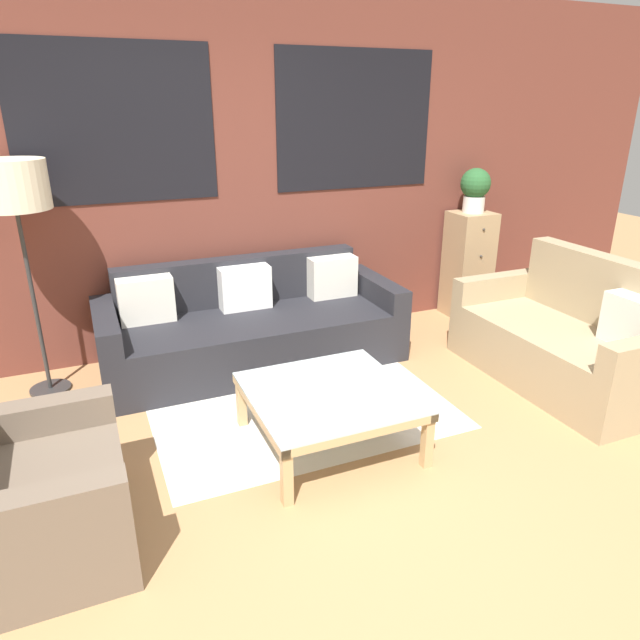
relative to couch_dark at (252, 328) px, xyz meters
The scene contains 10 objects.
ground_plane 1.98m from the couch_dark, 85.72° to the right, with size 16.00×16.00×0.00m, color #AD7F51.
wall_back_brick 1.23m from the couch_dark, 73.23° to the left, with size 8.40×0.09×2.80m.
rug 0.80m from the couch_dark, 84.36° to the right, with size 1.95×1.62×0.00m.
couch_dark is the anchor object (origin of this frame).
settee_vintage 2.36m from the couch_dark, 31.21° to the right, with size 0.80×1.58×0.92m.
armchair_corner 2.21m from the couch_dark, 134.20° to the right, with size 0.80×0.90×0.84m.
coffee_table 1.33m from the couch_dark, 86.85° to the right, with size 0.92×0.92×0.36m.
floor_lamp 1.88m from the couch_dark, behind, with size 0.44×0.44×1.62m.
drawer_cabinet 2.24m from the couch_dark, ahead, with size 0.37×0.37×0.99m.
potted_plant 2.41m from the couch_dark, ahead, with size 0.27×0.27×0.40m.
Camera 1 is at (-1.29, -2.09, 1.96)m, focal length 32.00 mm.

